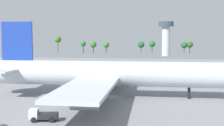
% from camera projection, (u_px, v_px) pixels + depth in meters
% --- Properties ---
extents(ground_plane, '(265.98, 265.98, 0.00)m').
position_uv_depth(ground_plane, '(112.00, 97.00, 75.91)').
color(ground_plane, gray).
extents(cargo_airplane, '(66.50, 61.48, 19.43)m').
position_uv_depth(cargo_airplane, '(111.00, 74.00, 75.42)').
color(cargo_airplane, silver).
rests_on(cargo_airplane, ground_plane).
extents(baggage_tug, '(5.41, 2.99, 2.28)m').
position_uv_depth(baggage_tug, '(42.00, 115.00, 53.85)').
color(baggage_tug, silver).
rests_on(baggage_tug, ground_plane).
extents(fuel_truck, '(4.48, 3.88, 2.55)m').
position_uv_depth(fuel_truck, '(155.00, 74.00, 112.80)').
color(fuel_truck, silver).
rests_on(fuel_truck, ground_plane).
extents(control_tower, '(11.80, 11.80, 27.50)m').
position_uv_depth(control_tower, '(166.00, 35.00, 234.41)').
color(control_tower, silver).
rests_on(control_tower, ground_plane).
extents(tree_line_backdrop, '(131.10, 6.48, 16.14)m').
position_uv_depth(tree_line_backdrop, '(124.00, 44.00, 276.49)').
color(tree_line_backdrop, '#51381E').
rests_on(tree_line_backdrop, ground_plane).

